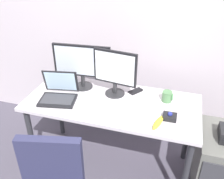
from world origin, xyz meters
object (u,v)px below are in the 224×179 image
object	(u,v)px
coffee_mug	(167,96)
cell_phone	(136,91)
keyboard	(119,110)
monitor_main	(82,64)
paper_notepad	(150,95)
banana	(158,122)
file_cabinet	(221,163)
trackball_mouse	(170,116)
laptop	(59,93)
monitor_side	(115,71)

from	to	relation	value
coffee_mug	cell_phone	bearing A→B (deg)	164.78
coffee_mug	keyboard	bearing A→B (deg)	-142.77
coffee_mug	monitor_main	bearing A→B (deg)	178.55
keyboard	paper_notepad	distance (m)	0.37
monitor_main	keyboard	bearing A→B (deg)	-33.85
monitor_main	banana	bearing A→B (deg)	-25.84
monitor_main	file_cabinet	bearing A→B (deg)	-7.44
keyboard	coffee_mug	world-z (taller)	coffee_mug
keyboard	trackball_mouse	world-z (taller)	trackball_mouse
coffee_mug	cell_phone	world-z (taller)	coffee_mug
laptop	banana	world-z (taller)	laptop
paper_notepad	cell_phone	world-z (taller)	paper_notepad
laptop	trackball_mouse	distance (m)	0.97
trackball_mouse	coffee_mug	xyz separation A→B (m)	(-0.05, 0.25, 0.02)
cell_phone	trackball_mouse	bearing A→B (deg)	-8.43
coffee_mug	cell_phone	size ratio (longest dim) A/B	0.68
monitor_side	banana	world-z (taller)	monitor_side
paper_notepad	cell_phone	bearing A→B (deg)	163.39
monitor_side	paper_notepad	world-z (taller)	monitor_side
keyboard	coffee_mug	size ratio (longest dim) A/B	4.30
cell_phone	banana	xyz separation A→B (m)	(0.27, -0.43, 0.02)
trackball_mouse	banana	xyz separation A→B (m)	(-0.08, -0.10, -0.00)
monitor_main	coffee_mug	size ratio (longest dim) A/B	5.55
coffee_mug	file_cabinet	bearing A→B (deg)	-16.13
coffee_mug	monitor_side	bearing A→B (deg)	-178.04
laptop	cell_phone	bearing A→B (deg)	26.17
laptop	banana	distance (m)	0.90
monitor_main	banana	distance (m)	0.88
cell_phone	banana	distance (m)	0.51
monitor_side	file_cabinet	bearing A→B (deg)	-7.80
cell_phone	monitor_main	bearing A→B (deg)	-137.29
coffee_mug	cell_phone	xyz separation A→B (m)	(-0.29, 0.08, -0.04)
file_cabinet	coffee_mug	world-z (taller)	coffee_mug
keyboard	paper_notepad	size ratio (longest dim) A/B	1.99
keyboard	banana	world-z (taller)	banana
monitor_main	cell_phone	distance (m)	0.56
monitor_main	laptop	distance (m)	0.34
coffee_mug	banana	size ratio (longest dim) A/B	0.51
trackball_mouse	banana	size ratio (longest dim) A/B	0.58
monitor_side	keyboard	bearing A→B (deg)	-66.69
monitor_main	coffee_mug	world-z (taller)	monitor_main
monitor_side	keyboard	xyz separation A→B (m)	(0.11, -0.26, -0.22)
monitor_side	coffee_mug	xyz separation A→B (m)	(0.47, 0.02, -0.19)
file_cabinet	keyboard	bearing A→B (deg)	-172.31
keyboard	trackball_mouse	xyz separation A→B (m)	(0.41, 0.02, 0.01)
file_cabinet	cell_phone	xyz separation A→B (m)	(-0.82, 0.23, 0.45)
file_cabinet	laptop	xyz separation A→B (m)	(-1.45, -0.08, 0.50)
banana	paper_notepad	bearing A→B (deg)	108.07
trackball_mouse	cell_phone	bearing A→B (deg)	135.66
laptop	trackball_mouse	xyz separation A→B (m)	(0.97, -0.02, -0.03)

